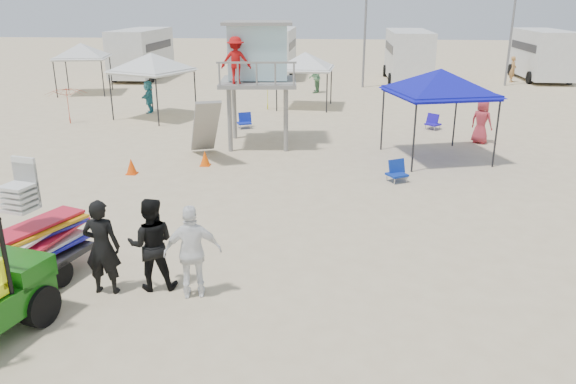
# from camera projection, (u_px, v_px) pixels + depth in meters

# --- Properties ---
(ground) EXTENTS (140.00, 140.00, 0.00)m
(ground) POSITION_uv_depth(u_px,v_px,m) (244.00, 318.00, 9.71)
(ground) COLOR beige
(ground) RESTS_ON ground
(surf_trailer) EXTENTS (1.73, 2.53, 2.19)m
(surf_trailer) POSITION_uv_depth(u_px,v_px,m) (32.00, 239.00, 10.72)
(surf_trailer) COLOR black
(surf_trailer) RESTS_ON ground
(man_left) EXTENTS (0.68, 0.46, 1.84)m
(man_left) POSITION_uv_depth(u_px,v_px,m) (102.00, 247.00, 10.30)
(man_left) COLOR black
(man_left) RESTS_ON ground
(man_mid) EXTENTS (1.00, 0.85, 1.81)m
(man_mid) POSITION_uv_depth(u_px,v_px,m) (151.00, 244.00, 10.47)
(man_mid) COLOR black
(man_mid) RESTS_ON ground
(man_right) EXTENTS (1.12, 0.68, 1.79)m
(man_right) POSITION_uv_depth(u_px,v_px,m) (193.00, 252.00, 10.17)
(man_right) COLOR white
(man_right) RESTS_ON ground
(lifeguard_tower) EXTENTS (2.98, 2.98, 4.36)m
(lifeguard_tower) POSITION_uv_depth(u_px,v_px,m) (256.00, 56.00, 20.31)
(lifeguard_tower) COLOR gray
(lifeguard_tower) RESTS_ON ground
(canopy_blue) EXTENTS (3.70, 3.70, 3.45)m
(canopy_blue) POSITION_uv_depth(u_px,v_px,m) (441.00, 73.00, 18.53)
(canopy_blue) COLOR black
(canopy_blue) RESTS_ON ground
(canopy_white_a) EXTENTS (3.70, 3.70, 3.34)m
(canopy_white_a) POSITION_uv_depth(u_px,v_px,m) (151.00, 56.00, 25.10)
(canopy_white_a) COLOR black
(canopy_white_a) RESTS_ON ground
(canopy_white_b) EXTENTS (3.21, 3.21, 3.25)m
(canopy_white_b) POSITION_uv_depth(u_px,v_px,m) (81.00, 46.00, 31.70)
(canopy_white_b) COLOR black
(canopy_white_b) RESTS_ON ground
(canopy_white_c) EXTENTS (2.77, 2.77, 3.14)m
(canopy_white_c) POSITION_uv_depth(u_px,v_px,m) (305.00, 55.00, 27.63)
(canopy_white_c) COLOR black
(canopy_white_c) RESTS_ON ground
(umbrella_a) EXTENTS (1.98, 2.01, 1.60)m
(umbrella_a) POSITION_uv_depth(u_px,v_px,m) (68.00, 106.00, 24.53)
(umbrella_a) COLOR red
(umbrella_a) RESTS_ON ground
(umbrella_b) EXTENTS (2.70, 2.70, 1.74)m
(umbrella_b) POSITION_uv_depth(u_px,v_px,m) (268.00, 92.00, 27.60)
(umbrella_b) COLOR yellow
(umbrella_b) RESTS_ON ground
(cone_near) EXTENTS (0.34, 0.34, 0.50)m
(cone_near) POSITION_uv_depth(u_px,v_px,m) (131.00, 166.00, 17.61)
(cone_near) COLOR #FF4B08
(cone_near) RESTS_ON ground
(cone_far) EXTENTS (0.34, 0.34, 0.50)m
(cone_far) POSITION_uv_depth(u_px,v_px,m) (205.00, 158.00, 18.49)
(cone_far) COLOR #FF5808
(cone_far) RESTS_ON ground
(beach_chair_a) EXTENTS (0.70, 0.77, 0.64)m
(beach_chair_a) POSITION_uv_depth(u_px,v_px,m) (245.00, 120.00, 23.90)
(beach_chair_a) COLOR #0F23A6
(beach_chair_a) RESTS_ON ground
(beach_chair_b) EXTENTS (0.72, 0.80, 0.64)m
(beach_chair_b) POSITION_uv_depth(u_px,v_px,m) (397.00, 171.00, 16.95)
(beach_chair_b) COLOR navy
(beach_chair_b) RESTS_ON ground
(beach_chair_c) EXTENTS (0.74, 0.85, 0.64)m
(beach_chair_c) POSITION_uv_depth(u_px,v_px,m) (433.00, 122.00, 23.68)
(beach_chair_c) COLOR #1E0FAC
(beach_chair_c) RESTS_ON ground
(rv_far_left) EXTENTS (2.64, 6.80, 3.25)m
(rv_far_left) POSITION_uv_depth(u_px,v_px,m) (142.00, 51.00, 38.37)
(rv_far_left) COLOR silver
(rv_far_left) RESTS_ON ground
(rv_mid_left) EXTENTS (2.65, 6.50, 3.25)m
(rv_mid_left) POSITION_uv_depth(u_px,v_px,m) (275.00, 50.00, 39.02)
(rv_mid_left) COLOR silver
(rv_mid_left) RESTS_ON ground
(rv_mid_right) EXTENTS (2.64, 7.00, 3.25)m
(rv_mid_right) POSITION_uv_depth(u_px,v_px,m) (408.00, 53.00, 36.84)
(rv_mid_right) COLOR silver
(rv_mid_right) RESTS_ON ground
(rv_far_right) EXTENTS (2.64, 6.60, 3.25)m
(rv_far_right) POSITION_uv_depth(u_px,v_px,m) (542.00, 52.00, 37.49)
(rv_far_right) COLOR silver
(rv_far_right) RESTS_ON ground
(light_pole_left) EXTENTS (0.14, 0.14, 8.00)m
(light_pole_left) POSITION_uv_depth(u_px,v_px,m) (365.00, 20.00, 33.56)
(light_pole_left) COLOR slate
(light_pole_left) RESTS_ON ground
(light_pole_right) EXTENTS (0.14, 0.14, 8.00)m
(light_pole_right) POSITION_uv_depth(u_px,v_px,m) (513.00, 20.00, 34.21)
(light_pole_right) COLOR slate
(light_pole_right) RESTS_ON ground
(distant_beachgoers) EXTENTS (21.08, 17.88, 1.84)m
(distant_beachgoers) POSITION_uv_depth(u_px,v_px,m) (327.00, 89.00, 28.78)
(distant_beachgoers) COLOR #4F8457
(distant_beachgoers) RESTS_ON ground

